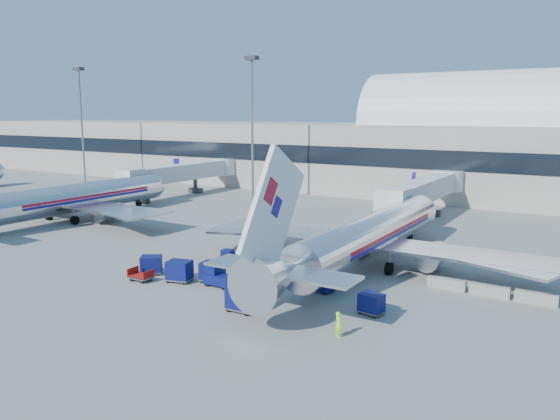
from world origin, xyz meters
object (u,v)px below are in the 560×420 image
Objects in this scene: airliner_mid at (67,199)px; tug_lead at (218,277)px; cart_open_red at (141,277)px; cart_solo_near at (242,298)px; jetbridge_mid at (187,172)px; cart_train_c at (151,264)px; airliner_main at (367,236)px; mast_west at (252,108)px; jetbridge_near at (427,190)px; tug_right at (319,282)px; barrier_mid at (490,291)px; barrier_far at (536,298)px; mast_far_west at (81,109)px; tug_left at (230,257)px; cart_train_b at (179,271)px; barrier_near at (446,284)px; ramp_worker at (338,324)px; cart_solo_far at (371,303)px.

airliner_mid is 35.76m from tug_lead.
cart_solo_near is at bearing -7.43° from cart_open_red.
tug_lead is (36.21, -37.74, -3.18)m from jetbridge_mid.
airliner_mid reaches higher than jetbridge_mid.
cart_train_c is at bearing -52.66° from jetbridge_mid.
airliner_main is 41.12m from mast_west.
tug_right is (1.78, -34.38, -3.21)m from jetbridge_near.
barrier_mid is 1.00× the size of barrier_far.
cart_solo_near is at bearing -101.85° from airliner_main.
mast_far_west is at bearing -179.32° from jetbridge_near.
mast_west is 11.70× the size of cart_open_red.
tug_lead is 1.08× the size of tug_left.
tug_lead is at bearing -155.37° from barrier_mid.
jetbridge_mid is at bearing 116.72° from cart_train_b.
cart_train_c is (54.66, -37.29, -13.92)m from mast_far_west.
tug_left is (-19.36, -3.10, 0.23)m from barrier_near.
cart_train_b is 16.75m from ramp_worker.
tug_right is 15.11m from cart_open_red.
ramp_worker is at bearing -45.07° from cart_train_c.
cart_open_red is (-14.62, -13.74, -2.56)m from airliner_main.
tug_lead is at bearing -31.22° from cart_train_c.
tug_right reaches higher than tug_left.
airliner_main is 15.55m from cart_solo_near.
barrier_mid is (3.30, 0.00, 0.00)m from barrier_near.
airliner_mid reaches higher than cart_solo_far.
airliner_main reaches higher than jetbridge_mid.
barrier_far is 1.14× the size of tug_right.
cart_solo_near is at bearing -45.12° from jetbridge_mid.
cart_solo_near is 9.17m from cart_solo_far.
cart_solo_near is at bearing -131.57° from barrier_near.
cart_train_c is (-14.72, -3.72, 0.15)m from tug_right.
mast_far_west reaches higher than barrier_mid.
barrier_near is at bearing -12.39° from cart_train_c.
barrier_mid is at bearing -19.00° from mast_far_west.
jetbridge_mid is 10.42× the size of tug_right.
mast_far_west is 1.00× the size of mast_west.
airliner_main reaches higher than cart_solo_near.
cart_solo_near is (38.83, -15.10, -1.93)m from airliner_mid.
cart_open_red is (55.38, -39.24, -14.42)m from mast_far_west.
airliner_mid is 49.29m from ramp_worker.
cart_solo_far is (46.93, -10.80, -2.13)m from airliner_mid.
jetbridge_near is 14.24× the size of cart_open_red.
barrier_mid is at bearing -64.56° from jetbridge_near.
airliner_main is 11.84m from barrier_mid.
jetbridge_mid is at bearing 95.22° from airliner_mid.
jetbridge_near and jetbridge_mid have the same top height.
cart_train_b is (-26.30, -9.70, 0.51)m from barrier_far.
mast_far_west is at bearing 163.22° from cart_solo_far.
cart_train_b reaches higher than barrier_far.
airliner_main is 8.40m from tug_right.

